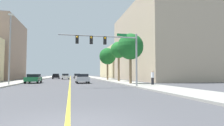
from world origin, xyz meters
TOP-DOWN VIEW (x-y plane):
  - ground at (0.00, 42.00)m, footprint 192.00×192.00m
  - sidewalk_left at (-8.70, 42.00)m, footprint 3.88×168.00m
  - sidewalk_right at (8.70, 42.00)m, footprint 3.88×168.00m
  - lane_marking_center at (0.00, 42.00)m, footprint 0.16×144.00m
  - building_right_near at (20.35, 34.43)m, footprint 15.16×27.18m
  - building_right_far at (20.37, 62.98)m, footprint 15.22×24.85m
  - traffic_signal_mast at (4.27, 13.94)m, footprint 8.45×0.36m
  - street_lamp at (-7.26, 19.44)m, footprint 0.56×0.28m
  - palm_near at (7.99, 18.57)m, footprint 3.55×3.55m
  - palm_mid at (8.42, 26.50)m, footprint 2.96×2.96m
  - palm_far at (7.97, 34.43)m, footprint 3.63×3.63m
  - car_green at (-5.51, 25.36)m, footprint 1.97×4.13m
  - car_black at (-3.97, 49.55)m, footprint 2.06×4.37m
  - car_white at (-1.21, 44.53)m, footprint 1.84×3.94m
  - car_gray at (1.99, 52.58)m, footprint 2.02×3.91m
  - car_silver at (1.84, 23.63)m, footprint 1.98×4.20m
  - pedestrian at (9.70, 15.37)m, footprint 0.38×0.38m

SIDE VIEW (x-z plane):
  - ground at x=0.00m, z-range 0.00..0.00m
  - lane_marking_center at x=0.00m, z-range 0.00..0.01m
  - sidewalk_left at x=-8.70m, z-range 0.00..0.15m
  - sidewalk_right at x=8.70m, z-range 0.00..0.15m
  - car_green at x=-5.51m, z-range 0.04..1.44m
  - car_gray at x=1.99m, z-range 0.02..1.47m
  - car_white at x=-1.21m, z-range 0.03..1.48m
  - car_silver at x=1.84m, z-range 0.04..1.47m
  - car_black at x=-3.97m, z-range 0.04..1.48m
  - pedestrian at x=9.70m, z-range 0.15..1.85m
  - traffic_signal_mast at x=4.27m, z-range 1.55..7.26m
  - street_lamp at x=-7.26m, z-range 0.58..9.33m
  - palm_near at x=7.99m, z-range 1.72..8.51m
  - palm_far at x=7.97m, z-range 1.77..8.73m
  - building_right_far at x=20.37m, z-range 0.00..10.73m
  - palm_mid at x=8.42m, z-range 2.11..9.15m
  - building_right_near at x=20.35m, z-range 0.00..16.43m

